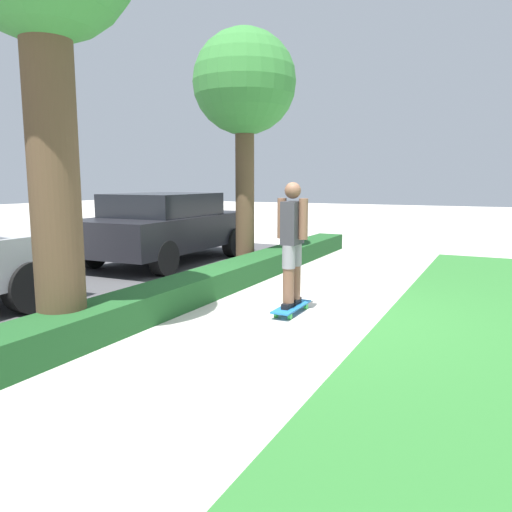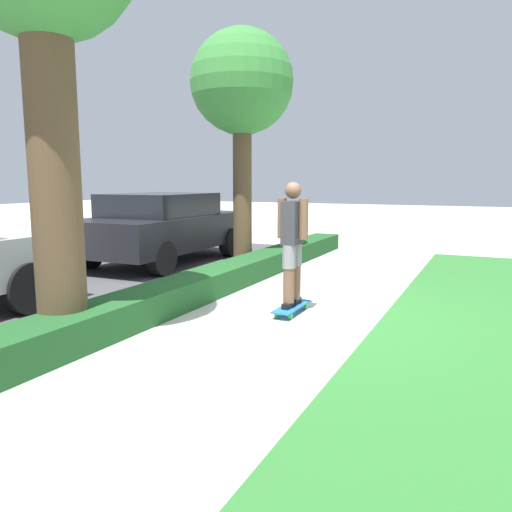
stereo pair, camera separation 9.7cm
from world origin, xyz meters
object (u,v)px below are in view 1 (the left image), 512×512
(skater_person, at_px, (292,241))
(parked_car_middle, at_px, (166,226))
(skateboard, at_px, (291,307))
(tree_mid, at_px, (244,88))

(skater_person, xyz_separation_m, parked_car_middle, (2.61, 3.87, -0.18))
(skateboard, bearing_deg, skater_person, -86.13)
(skater_person, distance_m, parked_car_middle, 4.67)
(skateboard, xyz_separation_m, skater_person, (0.00, -0.00, 0.85))
(skater_person, relative_size, parked_car_middle, 0.38)
(skater_person, bearing_deg, skateboard, 93.87)
(skateboard, xyz_separation_m, tree_mid, (2.71, 2.09, 3.30))
(parked_car_middle, bearing_deg, skateboard, -125.05)
(skateboard, xyz_separation_m, parked_car_middle, (2.61, 3.87, 0.68))
(tree_mid, bearing_deg, skater_person, -142.37)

